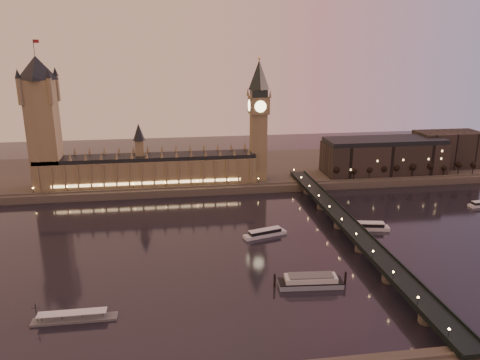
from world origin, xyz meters
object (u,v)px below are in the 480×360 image
(moored_barge, at_px, (311,281))
(pontoon_pier, at_px, (74,318))
(cruise_boat_a, at_px, (265,233))
(cruise_boat_b, at_px, (368,226))

(moored_barge, xyz_separation_m, pontoon_pier, (-115.85, -14.33, -1.89))
(cruise_boat_a, bearing_deg, cruise_boat_b, -15.55)
(cruise_boat_a, bearing_deg, pontoon_pier, -158.11)
(cruise_boat_b, distance_m, moored_barge, 91.45)
(cruise_boat_a, distance_m, moored_barge, 68.73)
(pontoon_pier, bearing_deg, moored_barge, 7.05)
(cruise_boat_b, height_order, moored_barge, moored_barge)
(cruise_boat_b, xyz_separation_m, moored_barge, (-60.48, -68.59, 0.68))
(cruise_boat_a, xyz_separation_m, cruise_boat_b, (71.06, 0.69, 0.23))
(cruise_boat_a, height_order, moored_barge, moored_barge)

